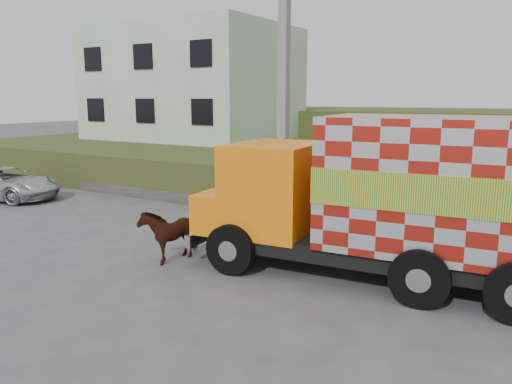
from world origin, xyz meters
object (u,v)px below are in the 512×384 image
Objects in this scene: suv at (4,183)px; cow at (171,233)px; cargo_truck at (390,197)px; utility_pole at (284,88)px; pedestrian at (386,141)px.

cow is at bearing -115.24° from suv.
cow is at bearing -169.35° from cargo_truck.
cargo_truck is 1.81× the size of suv.
suv is (-9.98, 2.22, -0.03)m from cow.
cow is at bearing -90.78° from utility_pole.
utility_pole is 1.02× the size of cargo_truck.
cow is 10.22m from suv.
cow is 8.20m from pedestrian.
suv is (-10.06, -3.30, -3.47)m from utility_pole.
utility_pole is 6.75m from cargo_truck.
pedestrian is (12.82, 5.28, 1.77)m from suv.
pedestrian reaches higher than suv.
suv is at bearing 175.42° from cow.
utility_pole is 1.85× the size of suv.
utility_pole is 5.37× the size of cow.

